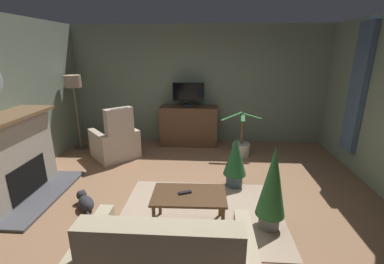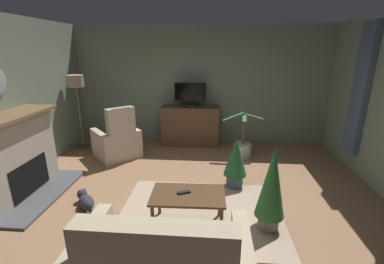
# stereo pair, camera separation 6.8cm
# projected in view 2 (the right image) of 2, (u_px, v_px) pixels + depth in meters

# --- Properties ---
(ground_plane) EXTENTS (6.59, 6.36, 0.04)m
(ground_plane) POSITION_uv_depth(u_px,v_px,m) (190.00, 204.00, 4.02)
(ground_plane) COLOR #936B4C
(wall_back) EXTENTS (6.59, 0.10, 2.77)m
(wall_back) POSITION_uv_depth(u_px,v_px,m) (201.00, 85.00, 6.38)
(wall_back) COLOR gray
(wall_back) RESTS_ON ground_plane
(curtain_panel_far) EXTENTS (0.10, 0.44, 2.33)m
(curtain_panel_far) POSITION_uv_depth(u_px,v_px,m) (360.00, 90.00, 4.72)
(curtain_panel_far) COLOR slate
(rug_central) EXTENTS (2.27, 1.73, 0.01)m
(rug_central) POSITION_uv_depth(u_px,v_px,m) (201.00, 213.00, 3.74)
(rug_central) COLOR tan
(rug_central) RESTS_ON ground_plane
(fireplace) EXTENTS (0.95, 1.69, 1.30)m
(fireplace) POSITION_uv_depth(u_px,v_px,m) (13.00, 159.00, 4.04)
(fireplace) COLOR #4C4C51
(fireplace) RESTS_ON ground_plane
(tv_cabinet) EXTENTS (1.34, 0.53, 0.94)m
(tv_cabinet) POSITION_uv_depth(u_px,v_px,m) (191.00, 126.00, 6.34)
(tv_cabinet) COLOR #402A1C
(tv_cabinet) RESTS_ON ground_plane
(television) EXTENTS (0.73, 0.20, 0.56)m
(television) POSITION_uv_depth(u_px,v_px,m) (190.00, 94.00, 6.06)
(television) COLOR black
(television) RESTS_ON tv_cabinet
(coffee_table) EXTENTS (0.95, 0.58, 0.47)m
(coffee_table) POSITION_uv_depth(u_px,v_px,m) (188.00, 198.00, 3.36)
(coffee_table) COLOR #4C331E
(coffee_table) RESTS_ON ground_plane
(tv_remote) EXTENTS (0.18, 0.11, 0.02)m
(tv_remote) POSITION_uv_depth(u_px,v_px,m) (184.00, 192.00, 3.36)
(tv_remote) COLOR black
(tv_remote) RESTS_ON coffee_table
(armchair_beside_cabinet) EXTENTS (1.15, 1.15, 1.14)m
(armchair_beside_cabinet) POSITION_uv_depth(u_px,v_px,m) (118.00, 142.00, 5.62)
(armchair_beside_cabinet) COLOR #C6B29E
(armchair_beside_cabinet) RESTS_ON ground_plane
(potted_plant_tall_palm_by_window) EXTENTS (0.37, 0.37, 1.13)m
(potted_plant_tall_palm_by_window) POSITION_uv_depth(u_px,v_px,m) (272.00, 186.00, 3.25)
(potted_plant_tall_palm_by_window) COLOR slate
(potted_plant_tall_palm_by_window) RESTS_ON ground_plane
(potted_plant_on_hearth_side) EXTENTS (0.84, 0.64, 0.98)m
(potted_plant_on_hearth_side) POSITION_uv_depth(u_px,v_px,m) (242.00, 147.00, 5.69)
(potted_plant_on_hearth_side) COLOR beige
(potted_plant_on_hearth_side) RESTS_ON ground_plane
(potted_plant_leafy_by_curtain) EXTENTS (0.38, 0.38, 0.87)m
(potted_plant_leafy_by_curtain) POSITION_uv_depth(u_px,v_px,m) (236.00, 160.00, 4.34)
(potted_plant_leafy_by_curtain) COLOR #3D4C5B
(potted_plant_leafy_by_curtain) RESTS_ON ground_plane
(cat) EXTENTS (0.45, 0.57, 0.22)m
(cat) POSITION_uv_depth(u_px,v_px,m) (86.00, 201.00, 3.87)
(cat) COLOR #2D2D33
(cat) RESTS_ON ground_plane
(floor_lamp) EXTENTS (0.35, 0.35, 1.68)m
(floor_lamp) POSITION_uv_depth(u_px,v_px,m) (76.00, 89.00, 5.86)
(floor_lamp) COLOR #4C4233
(floor_lamp) RESTS_ON ground_plane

